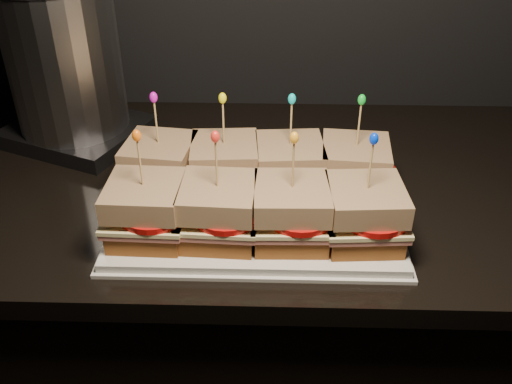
{
  "coord_description": "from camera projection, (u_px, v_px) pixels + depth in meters",
  "views": [
    {
      "loc": [
        0.59,
        0.85,
        1.4
      ],
      "look_at": [
        0.57,
        1.56,
        0.93
      ],
      "focal_mm": 40.0,
      "sensor_mm": 36.0,
      "label": 1
    }
  ],
  "objects": [
    {
      "name": "platter_rim",
      "position": [
        256.0,
        220.0,
        0.88
      ],
      "size": [
        0.44,
        0.28,
        0.01
      ],
      "primitive_type": "cube",
      "color": "white",
      "rests_on": "granite_slab"
    },
    {
      "name": "sandwich_7_cheese",
      "position": [
        364.0,
        216.0,
        0.8
      ],
      "size": [
        0.12,
        0.12,
        0.01
      ],
      "primitive_type": "cube",
      "rotation": [
        0.0,
        0.0,
        0.06
      ],
      "color": "#F9EDA4",
      "rests_on": "sandwich_7_ham"
    },
    {
      "name": "cabinet",
      "position": [
        207.0,
        354.0,
        1.25
      ],
      "size": [
        2.29,
        0.59,
        0.84
      ],
      "primitive_type": "cube",
      "color": "black",
      "rests_on": "ground"
    },
    {
      "name": "sandwich_0_bread_top",
      "position": [
        159.0,
        152.0,
        0.89
      ],
      "size": [
        0.11,
        0.11,
        0.03
      ],
      "primitive_type": "cube",
      "rotation": [
        0.0,
        0.0,
        -0.13
      ],
      "color": "#632D12",
      "rests_on": "sandwich_0_tomato"
    },
    {
      "name": "sandwich_1_tomato",
      "position": [
        232.0,
        167.0,
        0.89
      ],
      "size": [
        0.1,
        0.1,
        0.01
      ],
      "primitive_type": "cylinder",
      "color": "red",
      "rests_on": "sandwich_1_cheese"
    },
    {
      "name": "sandwich_4_pick",
      "position": [
        140.0,
        166.0,
        0.76
      ],
      "size": [
        0.0,
        0.0,
        0.09
      ],
      "primitive_type": "cylinder",
      "color": "tan",
      "rests_on": "sandwich_4_bread_top"
    },
    {
      "name": "sandwich_7_ham",
      "position": [
        364.0,
        220.0,
        0.8
      ],
      "size": [
        0.12,
        0.11,
        0.01
      ],
      "primitive_type": "cube",
      "rotation": [
        0.0,
        0.0,
        0.06
      ],
      "color": "#B96560",
      "rests_on": "sandwich_7_bread_bot"
    },
    {
      "name": "sandwich_4_ham",
      "position": [
        147.0,
        217.0,
        0.81
      ],
      "size": [
        0.11,
        0.11,
        0.01
      ],
      "primitive_type": "cube",
      "rotation": [
        0.0,
        0.0,
        -0.03
      ],
      "color": "#B96560",
      "rests_on": "sandwich_4_bread_bot"
    },
    {
      "name": "sandwich_2_bread_bot",
      "position": [
        289.0,
        184.0,
        0.91
      ],
      "size": [
        0.11,
        0.11,
        0.03
      ],
      "primitive_type": "cube",
      "rotation": [
        0.0,
        0.0,
        0.08
      ],
      "color": "#592D13",
      "rests_on": "platter"
    },
    {
      "name": "sandwich_5_cheese",
      "position": [
        219.0,
        214.0,
        0.8
      ],
      "size": [
        0.12,
        0.11,
        0.01
      ],
      "primitive_type": "cube",
      "rotation": [
        0.0,
        0.0,
        -0.05
      ],
      "color": "#F9EDA4",
      "rests_on": "sandwich_5_ham"
    },
    {
      "name": "sandwich_5_pick",
      "position": [
        216.0,
        167.0,
        0.76
      ],
      "size": [
        0.0,
        0.0,
        0.09
      ],
      "primitive_type": "cylinder",
      "color": "tan",
      "rests_on": "sandwich_5_bread_top"
    },
    {
      "name": "sandwich_7_pick",
      "position": [
        370.0,
        169.0,
        0.75
      ],
      "size": [
        0.0,
        0.0,
        0.09
      ],
      "primitive_type": "cylinder",
      "color": "tan",
      "rests_on": "sandwich_7_bread_top"
    },
    {
      "name": "sandwich_6_ham",
      "position": [
        291.0,
        219.0,
        0.8
      ],
      "size": [
        0.11,
        0.11,
        0.01
      ],
      "primitive_type": "cube",
      "rotation": [
        0.0,
        0.0,
        0.02
      ],
      "color": "#B96560",
      "rests_on": "sandwich_6_bread_bot"
    },
    {
      "name": "sandwich_6_bread_top",
      "position": [
        292.0,
        198.0,
        0.78
      ],
      "size": [
        0.1,
        0.1,
        0.03
      ],
      "primitive_type": "cube",
      "rotation": [
        0.0,
        0.0,
        0.02
      ],
      "color": "#632D12",
      "rests_on": "sandwich_6_tomato"
    },
    {
      "name": "sandwich_1_pick",
      "position": [
        223.0,
        126.0,
        0.86
      ],
      "size": [
        0.0,
        0.0,
        0.09
      ],
      "primitive_type": "cylinder",
      "color": "tan",
      "rests_on": "sandwich_1_bread_top"
    },
    {
      "name": "sandwich_7_bread_top",
      "position": [
        366.0,
        199.0,
        0.78
      ],
      "size": [
        0.11,
        0.11,
        0.03
      ],
      "primitive_type": "cube",
      "rotation": [
        0.0,
        0.0,
        0.06
      ],
      "color": "#632D12",
      "rests_on": "sandwich_7_tomato"
    },
    {
      "name": "sandwich_4_tomato",
      "position": [
        154.0,
        211.0,
        0.79
      ],
      "size": [
        0.1,
        0.1,
        0.01
      ],
      "primitive_type": "cylinder",
      "color": "red",
      "rests_on": "sandwich_4_cheese"
    },
    {
      "name": "sandwich_7_bread_bot",
      "position": [
        362.0,
        231.0,
        0.81
      ],
      "size": [
        0.11,
        0.11,
        0.03
      ],
      "primitive_type": "cube",
      "rotation": [
        0.0,
        0.0,
        0.06
      ],
      "color": "#592D13",
      "rests_on": "platter"
    },
    {
      "name": "sandwich_3_bread_top",
      "position": [
        356.0,
        155.0,
        0.88
      ],
      "size": [
        0.11,
        0.11,
        0.03
      ],
      "primitive_type": "cube",
      "rotation": [
        0.0,
        0.0,
        -0.09
      ],
      "color": "#632D12",
      "rests_on": "sandwich_3_tomato"
    },
    {
      "name": "sandwich_1_ham",
      "position": [
        225.0,
        173.0,
        0.91
      ],
      "size": [
        0.12,
        0.11,
        0.01
      ],
      "primitive_type": "cube",
      "rotation": [
        0.0,
        0.0,
        0.07
      ],
      "color": "#B96560",
      "rests_on": "sandwich_1_bread_bot"
    },
    {
      "name": "sandwich_5_ham",
      "position": [
        219.0,
        218.0,
        0.8
      ],
      "size": [
        0.12,
        0.11,
        0.01
      ],
      "primitive_type": "cube",
      "rotation": [
        0.0,
        0.0,
        -0.05
      ],
      "color": "#B96560",
      "rests_on": "sandwich_5_bread_bot"
    },
    {
      "name": "sandwich_7_tomato",
      "position": [
        374.0,
        215.0,
        0.79
      ],
      "size": [
        0.1,
        0.1,
        0.01
      ],
      "primitive_type": "cylinder",
      "color": "red",
      "rests_on": "sandwich_7_cheese"
    },
    {
      "name": "sandwich_0_bread_bot",
      "position": [
        162.0,
        182.0,
        0.92
      ],
      "size": [
        0.11,
        0.11,
        0.03
      ],
      "primitive_type": "cube",
      "rotation": [
        0.0,
        0.0,
        -0.13
      ],
      "color": "#592D13",
      "rests_on": "platter"
    },
    {
      "name": "sandwich_4_frill",
      "position": [
        137.0,
        136.0,
        0.74
      ],
      "size": [
        0.01,
        0.01,
        0.02
      ],
      "primitive_type": "ellipsoid",
      "color": "orange",
      "rests_on": "sandwich_4_pick"
    },
    {
      "name": "sandwich_0_cheese",
      "position": [
        161.0,
        168.0,
        0.91
      ],
      "size": [
        0.13,
        0.12,
        0.01
      ],
      "primitive_type": "cube",
      "rotation": [
        0.0,
        0.0,
        -0.13
      ],
      "color": "#F9EDA4",
      "rests_on": "sandwich_0_ham"
    },
    {
      "name": "sandwich_3_bread_bot",
      "position": [
        352.0,
        185.0,
        0.91
      ],
      "size": [
        0.11,
        0.11,
        0.03
      ],
      "primitive_type": "cube",
      "rotation": [
        0.0,
        0.0,
        -0.09
      ],
      "color": "#592D13",
      "rests_on": "platter"
    },
    {
      "name": "sandwich_3_tomato",
      "position": [
        363.0,
        169.0,
        0.89
      ],
      "size": [
        0.1,
        0.1,
        0.01
      ],
      "primitive_type": "cylinder",
      "color": "red",
      "rests_on": "sandwich_3_cheese"
    },
    {
      "name": "sandwich_1_bread_bot",
      "position": [
        225.0,
        183.0,
        0.92
      ],
      "size": [
        0.11,
        0.11,
        0.03
      ],
      "primitive_type": "cube",
      "rotation": [
        0.0,
        0.0,
        0.07
      ],
      "color": "#592D13",
      "rests_on": "platter"
    },
    {
      "name": "sandwich_2_ham",
      "position": [
        289.0,
        174.0,
        0.9
      ],
      "size": [
        0.12,
        0.12,
        0.01
      ],
      "primitive_type": "cube",
      "rotation": [
        0.0,
        0.0,
        0.08
      ],
      "color": "#B96560",
      "rests_on": "sandwich_2_bread_bot"
    },
    {
      "name": "sandwich_1_frill",
      "position": [
        223.0,
        98.0,
        0.84
      ],
      "size": [
        0.01,
        0.01,
        0.02
      ],
      "primitive_type": "ellipsoid",
      "color": "yellow",
      "rests_on": "sandwich_1_pick"
    },
    {
      "name": "sandwich_0_tomato",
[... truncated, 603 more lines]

